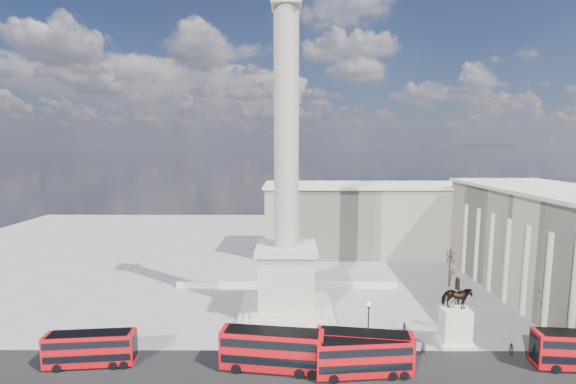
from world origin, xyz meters
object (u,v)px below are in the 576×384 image
(victorian_lamp, at_px, (368,322))
(pedestrian_standing, at_px, (511,349))
(red_bus_c, at_px, (364,357))
(red_bus_e, at_px, (91,348))
(equestrian_statue, at_px, (455,321))
(pedestrian_walking, at_px, (423,349))
(nelsons_column, at_px, (286,232))
(red_bus_a, at_px, (273,349))
(red_bus_b, at_px, (365,350))
(pedestrian_crossing, at_px, (404,327))

(victorian_lamp, bearing_deg, pedestrian_standing, -3.42)
(red_bus_c, relative_size, pedestrian_standing, 6.93)
(red_bus_e, bearing_deg, equestrian_statue, 1.02)
(pedestrian_walking, bearing_deg, nelsons_column, 151.62)
(red_bus_a, distance_m, red_bus_b, 10.60)
(red_bus_a, distance_m, pedestrian_crossing, 20.00)
(red_bus_b, height_order, pedestrian_crossing, red_bus_b)
(victorian_lamp, relative_size, pedestrian_standing, 4.03)
(red_bus_b, relative_size, pedestrian_standing, 7.10)
(equestrian_statue, bearing_deg, red_bus_a, -166.04)
(pedestrian_standing, bearing_deg, red_bus_a, -23.91)
(red_bus_e, bearing_deg, pedestrian_walking, -1.93)
(red_bus_a, height_order, pedestrian_crossing, red_bus_a)
(equestrian_statue, bearing_deg, red_bus_c, -152.24)
(red_bus_a, distance_m, red_bus_c, 10.28)
(red_bus_b, relative_size, red_bus_e, 1.10)
(nelsons_column, relative_size, pedestrian_standing, 31.56)
(nelsons_column, xyz_separation_m, red_bus_e, (-22.68, -13.91, -10.78))
(red_bus_e, bearing_deg, pedestrian_standing, -2.67)
(pedestrian_standing, bearing_deg, pedestrian_crossing, -57.26)
(pedestrian_standing, distance_m, pedestrian_crossing, 12.73)
(equestrian_statue, bearing_deg, red_bus_e, -173.56)
(red_bus_e, distance_m, pedestrian_crossing, 39.88)
(red_bus_a, bearing_deg, pedestrian_standing, 13.39)
(red_bus_e, height_order, victorian_lamp, victorian_lamp)
(red_bus_e, height_order, equestrian_statue, equestrian_statue)
(red_bus_c, bearing_deg, nelsons_column, 114.08)
(red_bus_e, relative_size, pedestrian_walking, 5.91)
(red_bus_a, relative_size, pedestrian_crossing, 7.81)
(equestrian_statue, bearing_deg, victorian_lamp, -172.24)
(red_bus_a, distance_m, equestrian_statue, 24.03)
(red_bus_b, xyz_separation_m, pedestrian_crossing, (7.18, 8.73, -1.57))
(nelsons_column, xyz_separation_m, red_bus_c, (8.76, -15.78, -10.63))
(red_bus_b, xyz_separation_m, pedestrian_walking, (7.79, 2.93, -1.47))
(equestrian_statue, xyz_separation_m, pedestrian_walking, (-4.93, -2.61, -2.33))
(red_bus_e, bearing_deg, victorian_lamp, 0.55)
(red_bus_c, height_order, pedestrian_standing, red_bus_c)
(red_bus_b, xyz_separation_m, equestrian_statue, (12.72, 5.54, 0.86))
(red_bus_c, xyz_separation_m, pedestrian_walking, (8.17, 4.28, -1.43))
(equestrian_statue, distance_m, pedestrian_walking, 6.04)
(equestrian_statue, bearing_deg, pedestrian_walking, -152.08)
(nelsons_column, height_order, equestrian_statue, nelsons_column)
(red_bus_a, relative_size, victorian_lamp, 1.88)
(red_bus_b, distance_m, equestrian_statue, 13.90)
(pedestrian_standing, relative_size, pedestrian_crossing, 1.03)
(red_bus_c, distance_m, red_bus_e, 31.50)
(red_bus_e, relative_size, pedestrian_crossing, 6.64)
(red_bus_c, relative_size, equestrian_statue, 1.21)
(equestrian_statue, xyz_separation_m, pedestrian_crossing, (-5.53, 3.19, -2.42))
(red_bus_c, bearing_deg, red_bus_e, 171.65)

